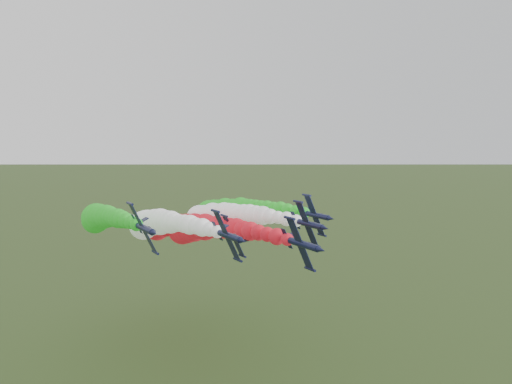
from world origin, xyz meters
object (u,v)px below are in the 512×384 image
Objects in this scene: jet_outer_left at (99,219)px; jet_inner_right at (214,216)px; jet_trail at (165,225)px; jet_inner_left at (153,224)px; jet_lead at (196,228)px; jet_outer_right at (223,211)px.

jet_inner_right is at bearing -15.54° from jet_outer_left.
jet_inner_right is 20.02m from jet_trail.
jet_inner_left is 1.00× the size of jet_trail.
jet_inner_left is at bearing 132.58° from jet_lead.
jet_outer_left is at bearing 150.75° from jet_inner_left.
jet_inner_right is 14.04m from jet_outer_right.
jet_inner_left is 1.01× the size of jet_inner_right.
jet_trail is at bearing 112.20° from jet_inner_right.
jet_outer_left is at bearing -175.68° from jet_outer_right.
jet_inner_right reaches higher than jet_lead.
jet_inner_right is at bearing -127.97° from jet_outer_right.
jet_inner_left is 27.58m from jet_outer_right.
jet_inner_right is at bearing -4.41° from jet_inner_left.
jet_outer_left is (-29.43, 8.18, 0.79)m from jet_inner_right.
jet_inner_left is at bearing -159.33° from jet_outer_right.
jet_inner_right is at bearing 39.92° from jet_lead.
jet_lead is at bearing -47.42° from jet_inner_left.
jet_lead is at bearing -133.49° from jet_outer_right.
jet_outer_right is at bearing 20.67° from jet_inner_left.
jet_inner_right reaches higher than jet_trail.
jet_outer_left reaches higher than jet_outer_right.
jet_outer_right is (8.63, 11.06, -0.69)m from jet_inner_right.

